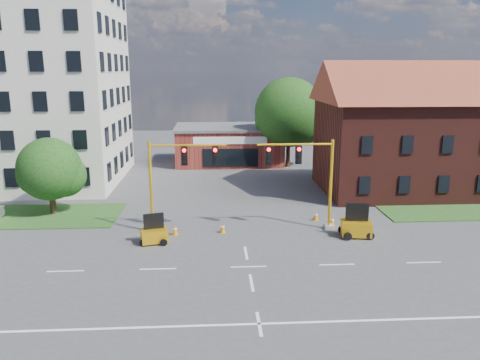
{
  "coord_description": "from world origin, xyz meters",
  "views": [
    {
      "loc": [
        -1.89,
        -24.1,
        10.71
      ],
      "look_at": [
        0.11,
        10.0,
        2.59
      ],
      "focal_mm": 35.0,
      "sensor_mm": 36.0,
      "label": 1
    }
  ],
  "objects": [
    {
      "name": "office_block",
      "position": [
        -20.0,
        21.9,
        10.31
      ],
      "size": [
        18.4,
        15.4,
        20.6
      ],
      "color": "silver",
      "rests_on": "ground"
    },
    {
      "name": "signal_mast_east",
      "position": [
        4.36,
        6.0,
        3.92
      ],
      "size": [
        5.3,
        0.6,
        6.2
      ],
      "color": "#999994",
      "rests_on": "ground"
    },
    {
      "name": "cone_d",
      "position": [
        5.5,
        7.88,
        0.34
      ],
      "size": [
        0.4,
        0.4,
        0.7
      ],
      "color": "orange",
      "rests_on": "ground"
    },
    {
      "name": "trailer_west",
      "position": [
        -5.66,
        4.03,
        0.58
      ],
      "size": [
        1.86,
        1.48,
        1.86
      ],
      "rotation": [
        0.0,
        0.0,
        0.27
      ],
      "color": "#F8B114",
      "rests_on": "ground"
    },
    {
      "name": "cone_b",
      "position": [
        -4.46,
        5.38,
        0.34
      ],
      "size": [
        0.4,
        0.4,
        0.7
      ],
      "color": "orange",
      "rests_on": "ground"
    },
    {
      "name": "townhouse_row",
      "position": [
        18.0,
        16.0,
        5.93
      ],
      "size": [
        21.0,
        11.0,
        11.5
      ],
      "color": "#4E1D17",
      "rests_on": "ground"
    },
    {
      "name": "cone_a",
      "position": [
        -1.31,
        5.65,
        0.34
      ],
      "size": [
        0.4,
        0.4,
        0.7
      ],
      "color": "orange",
      "rests_on": "ground"
    },
    {
      "name": "cone_c",
      "position": [
        6.38,
        6.62,
        0.34
      ],
      "size": [
        0.4,
        0.4,
        0.7
      ],
      "color": "orange",
      "rests_on": "ground"
    },
    {
      "name": "brick_shop",
      "position": [
        0.0,
        29.98,
        2.16
      ],
      "size": [
        12.4,
        8.4,
        4.3
      ],
      "color": "maroon",
      "rests_on": "ground"
    },
    {
      "name": "trailer_east",
      "position": [
        7.4,
        4.41,
        0.68
      ],
      "size": [
        2.07,
        1.54,
        2.16
      ],
      "rotation": [
        0.0,
        0.0,
        -0.15
      ],
      "color": "#F8B114",
      "rests_on": "ground"
    },
    {
      "name": "grass_verge_ne",
      "position": [
        18.0,
        9.0,
        0.04
      ],
      "size": [
        14.0,
        4.0,
        0.08
      ],
      "primitive_type": "cube",
      "color": "#204B1C",
      "rests_on": "ground"
    },
    {
      "name": "tree_nw_front",
      "position": [
        -13.76,
        10.58,
        3.35
      ],
      "size": [
        4.9,
        4.67,
        5.84
      ],
      "color": "#332112",
      "rests_on": "ground"
    },
    {
      "name": "signal_mast_west",
      "position": [
        -4.36,
        6.0,
        3.92
      ],
      "size": [
        5.3,
        0.6,
        6.2
      ],
      "color": "#999994",
      "rests_on": "ground"
    },
    {
      "name": "ground",
      "position": [
        0.0,
        0.0,
        0.0
      ],
      "size": [
        120.0,
        120.0,
        0.0
      ],
      "primitive_type": "plane",
      "color": "#444447",
      "rests_on": "ground"
    },
    {
      "name": "pickup_white",
      "position": [
        12.75,
        13.67,
        0.76
      ],
      "size": [
        5.88,
        3.54,
        1.53
      ],
      "primitive_type": "imported",
      "rotation": [
        0.0,
        0.0,
        1.76
      ],
      "color": "silver",
      "rests_on": "ground"
    },
    {
      "name": "lane_markings",
      "position": [
        0.0,
        -3.0,
        0.01
      ],
      "size": [
        60.0,
        36.0,
        0.01
      ],
      "primitive_type": null,
      "color": "white",
      "rests_on": "ground"
    },
    {
      "name": "tree_large",
      "position": [
        6.89,
        27.08,
        5.84
      ],
      "size": [
        7.98,
        7.6,
        9.9
      ],
      "color": "#332112",
      "rests_on": "ground"
    }
  ]
}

